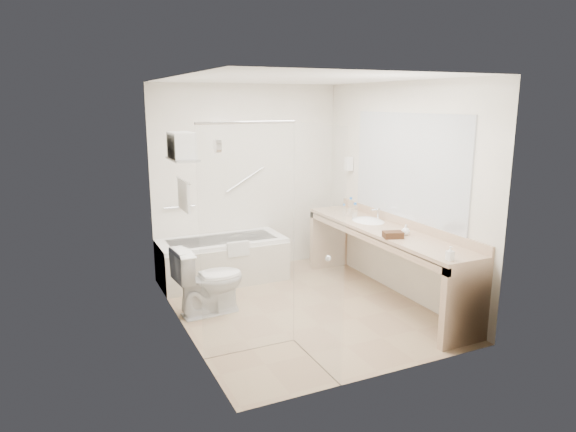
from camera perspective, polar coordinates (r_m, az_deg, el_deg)
name	(u,v)px	position (r m, az deg, el deg)	size (l,w,h in m)	color
floor	(299,308)	(5.88, 1.25, -10.14)	(3.20, 3.20, 0.00)	tan
ceiling	(300,79)	(5.42, 1.38, 15.00)	(2.60, 3.20, 0.10)	white
wall_back	(248,179)	(6.97, -4.50, 4.14)	(2.60, 0.10, 2.50)	silver
wall_front	(388,233)	(4.17, 11.01, -1.86)	(2.60, 0.10, 2.50)	silver
wall_left	(180,209)	(5.09, -11.96, 0.72)	(0.10, 3.20, 2.50)	silver
wall_right	(399,190)	(6.19, 12.20, 2.81)	(0.10, 3.20, 2.50)	silver
bathtub	(222,260)	(6.70, -7.30, -4.84)	(1.60, 0.73, 0.59)	white
grab_bar_short	(180,207)	(6.72, -11.95, 0.98)	(0.03, 0.03, 0.40)	silver
grab_bar_long	(245,179)	(6.91, -4.77, 4.07)	(0.03, 0.03, 0.60)	silver
shower_enclosure	(281,243)	(4.48, -0.75, -3.06)	(0.96, 0.91, 2.11)	silver
towel_shelf	(182,154)	(5.38, -11.70, 6.80)	(0.24, 0.55, 0.81)	silver
vanity_counter	(385,246)	(6.05, 10.68, -3.28)	(0.55, 2.70, 0.95)	tan
sink	(368,223)	(6.33, 8.89, -0.80)	(0.40, 0.52, 0.14)	white
faucet	(378,213)	(6.39, 10.01, 0.29)	(0.03, 0.03, 0.14)	silver
mirror	(407,166)	(6.02, 13.11, 5.39)	(0.02, 2.00, 1.20)	silver
hairdryer_unit	(349,164)	(6.99, 6.77, 5.78)	(0.08, 0.10, 0.18)	white
toilet	(209,280)	(5.68, -8.74, -7.10)	(0.43, 0.76, 0.75)	white
amenity_basket	(393,235)	(5.59, 11.59, -2.05)	(0.20, 0.14, 0.07)	#432618
soap_bottle_a	(450,257)	(4.94, 17.54, -4.38)	(0.06, 0.13, 0.06)	white
soap_bottle_b	(406,231)	(5.73, 12.94, -1.64)	(0.09, 0.12, 0.09)	white
water_bottle_left	(344,211)	(6.50, 6.24, 0.58)	(0.05, 0.05, 0.17)	silver
water_bottle_mid	(355,212)	(6.33, 7.45, 0.44)	(0.07, 0.07, 0.22)	silver
water_bottle_right	(351,206)	(6.68, 6.98, 1.09)	(0.07, 0.07, 0.21)	silver
drinking_glass_near	(349,213)	(6.55, 6.78, 0.38)	(0.07, 0.07, 0.09)	silver
drinking_glass_far	(354,216)	(6.39, 7.39, 0.02)	(0.06, 0.06, 0.08)	silver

